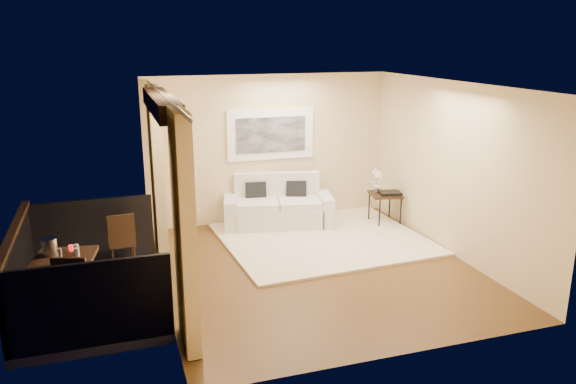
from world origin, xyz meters
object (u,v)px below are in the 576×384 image
orchid (377,180)px  balcony_chair_near (68,292)px  side_table (385,196)px  bistro_table (65,263)px  balcony_chair_far (122,238)px  sofa (278,208)px  ice_bucket (49,246)px

orchid → balcony_chair_near: size_ratio=0.48×
side_table → orchid: bearing=124.5°
bistro_table → balcony_chair_far: bearing=62.6°
sofa → side_table: (1.89, -0.53, 0.19)m
side_table → balcony_chair_far: size_ratio=0.70×
sofa → balcony_chair_far: 3.05m
orchid → bistro_table: (-5.25, -2.22, -0.07)m
side_table → bistro_table: (-5.35, -2.07, 0.21)m
orchid → ice_bucket: bearing=-158.9°
balcony_chair_far → balcony_chair_near: 1.85m
side_table → balcony_chair_far: balcony_chair_far is taller
sofa → ice_bucket: bearing=-133.7°
balcony_chair_far → balcony_chair_near: bearing=66.9°
sofa → balcony_chair_near: sofa is taller
orchid → balcony_chair_near: orchid is taller
balcony_chair_near → ice_bucket: ice_bucket is taller
balcony_chair_near → orchid: bearing=45.1°
sofa → ice_bucket: (-3.61, -2.47, 0.58)m
side_table → ice_bucket: ice_bucket is taller
bistro_table → balcony_chair_far: (0.69, 1.33, -0.22)m
bistro_table → sofa: bearing=36.9°
sofa → orchid: bearing=0.1°
bistro_table → balcony_chair_far: balcony_chair_far is taller
sofa → bistro_table: size_ratio=2.56×
sofa → balcony_chair_far: sofa is taller
orchid → bistro_table: 5.70m
sofa → balcony_chair_near: size_ratio=2.26×
orchid → balcony_chair_near: (-5.20, -2.62, -0.27)m
side_table → orchid: (-0.10, 0.15, 0.28)m
bistro_table → balcony_chair_near: balcony_chair_near is taller
orchid → ice_bucket: (-5.40, -2.09, 0.11)m
orchid → balcony_chair_far: bearing=-169.0°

